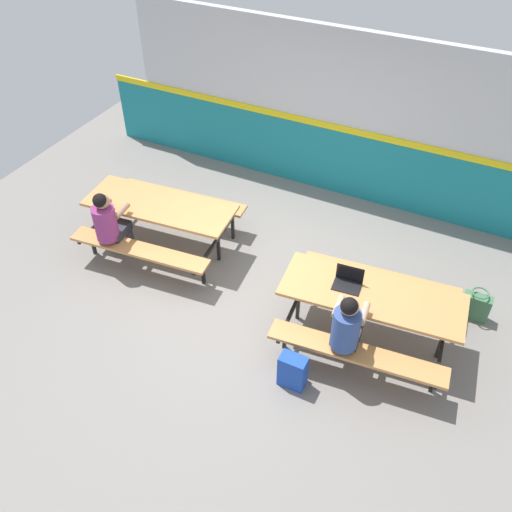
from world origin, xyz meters
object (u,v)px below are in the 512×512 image
(student_nearer, at_px, (109,222))
(student_further, at_px, (347,327))
(laptop_dark, at_px, (348,282))
(picnic_table_right, at_px, (371,304))
(picnic_table_left, at_px, (161,214))
(tote_bag_bright, at_px, (476,306))
(backpack_dark, at_px, (293,371))

(student_nearer, relative_size, student_further, 1.00)
(laptop_dark, bearing_deg, picnic_table_right, -1.65)
(picnic_table_left, bearing_deg, laptop_dark, -7.15)
(student_further, relative_size, laptop_dark, 3.56)
(laptop_dark, height_order, tote_bag_bright, laptop_dark)
(student_nearer, bearing_deg, laptop_dark, 4.32)
(student_nearer, height_order, tote_bag_bright, student_nearer)
(student_further, xyz_separation_m, laptop_dark, (-0.20, 0.58, 0.08))
(student_further, distance_m, laptop_dark, 0.62)
(picnic_table_left, bearing_deg, backpack_dark, -27.77)
(picnic_table_right, relative_size, student_further, 1.77)
(student_nearer, height_order, backpack_dark, student_nearer)
(picnic_table_left, xyz_separation_m, tote_bag_bright, (4.24, 0.55, -0.39))
(picnic_table_left, relative_size, tote_bag_bright, 4.96)
(picnic_table_left, distance_m, student_further, 3.16)
(picnic_table_right, xyz_separation_m, tote_bag_bright, (1.11, 0.92, -0.39))
(picnic_table_right, bearing_deg, picnic_table_left, 173.38)
(backpack_dark, bearing_deg, student_nearer, 165.49)
(student_further, bearing_deg, laptop_dark, 109.02)
(tote_bag_bright, bearing_deg, student_further, -129.37)
(picnic_table_left, height_order, picnic_table_right, same)
(picnic_table_right, height_order, student_nearer, student_nearer)
(picnic_table_left, distance_m, laptop_dark, 2.85)
(student_nearer, relative_size, tote_bag_bright, 2.81)
(backpack_dark, xyz_separation_m, tote_bag_bright, (1.63, 1.93, -0.02))
(picnic_table_right, bearing_deg, student_nearer, -176.20)
(picnic_table_left, distance_m, tote_bag_bright, 4.29)
(backpack_dark, bearing_deg, student_further, 46.78)
(picnic_table_right, distance_m, tote_bag_bright, 1.49)
(student_further, bearing_deg, picnic_table_right, 79.60)
(student_nearer, relative_size, backpack_dark, 2.74)
(picnic_table_right, xyz_separation_m, student_further, (-0.10, -0.57, 0.13))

